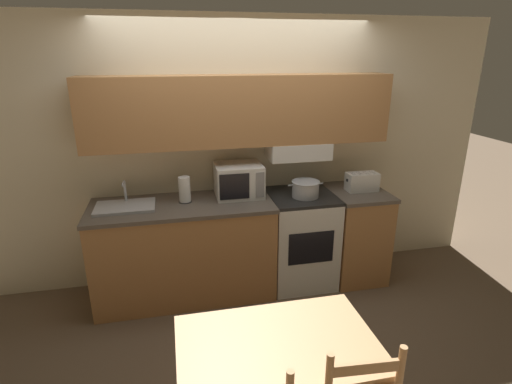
% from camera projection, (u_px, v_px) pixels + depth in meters
% --- Properties ---
extents(ground_plane, '(16.00, 16.00, 0.00)m').
position_uv_depth(ground_plane, '(240.00, 269.00, 4.32)').
color(ground_plane, brown).
extents(wall_back, '(5.19, 0.38, 2.55)m').
position_uv_depth(wall_back, '(241.00, 135.00, 3.78)').
color(wall_back, beige).
rests_on(wall_back, ground_plane).
extents(lower_counter_main, '(1.64, 0.68, 0.93)m').
position_uv_depth(lower_counter_main, '(185.00, 250.00, 3.74)').
color(lower_counter_main, '#B27A47').
rests_on(lower_counter_main, ground_plane).
extents(lower_counter_right_stub, '(0.53, 0.68, 0.93)m').
position_uv_depth(lower_counter_right_stub, '(354.00, 233.00, 4.09)').
color(lower_counter_right_stub, '#B27A47').
rests_on(lower_counter_right_stub, ground_plane).
extents(stove_range, '(0.62, 0.65, 0.93)m').
position_uv_depth(stove_range, '(300.00, 238.00, 3.98)').
color(stove_range, white).
rests_on(stove_range, ground_plane).
extents(cooking_pot, '(0.34, 0.26, 0.15)m').
position_uv_depth(cooking_pot, '(305.00, 188.00, 3.74)').
color(cooking_pot, '#B7BABF').
rests_on(cooking_pot, stove_range).
extents(microwave, '(0.44, 0.38, 0.30)m').
position_uv_depth(microwave, '(239.00, 180.00, 3.75)').
color(microwave, white).
rests_on(microwave, lower_counter_main).
extents(toaster, '(0.32, 0.16, 0.18)m').
position_uv_depth(toaster, '(362.00, 182.00, 3.91)').
color(toaster, white).
rests_on(toaster, lower_counter_right_stub).
extents(sink_basin, '(0.51, 0.33, 0.22)m').
position_uv_depth(sink_basin, '(125.00, 206.00, 3.49)').
color(sink_basin, '#B7BABF').
rests_on(sink_basin, lower_counter_main).
extents(paper_towel_roll, '(0.12, 0.12, 0.24)m').
position_uv_depth(paper_towel_roll, '(185.00, 190.00, 3.60)').
color(paper_towel_roll, black).
rests_on(paper_towel_roll, lower_counter_main).
extents(dining_table, '(1.07, 0.70, 0.74)m').
position_uv_depth(dining_table, '(277.00, 359.00, 2.17)').
color(dining_table, tan).
rests_on(dining_table, ground_plane).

